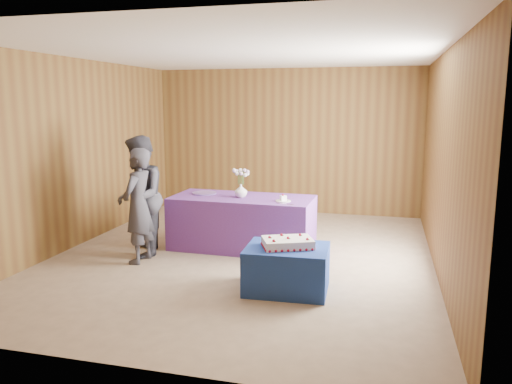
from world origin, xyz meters
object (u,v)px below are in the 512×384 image
(serving_table, at_px, (242,223))
(guest_right, at_px, (140,197))
(guest_left, at_px, (138,206))
(cake_table, at_px, (287,269))
(sheet_cake, at_px, (288,243))
(vase, at_px, (241,191))

(serving_table, xyz_separation_m, guest_right, (-1.25, -0.67, 0.45))
(guest_left, distance_m, guest_right, 0.30)
(guest_right, bearing_deg, cake_table, 47.52)
(sheet_cake, height_order, vase, vase)
(cake_table, xyz_separation_m, guest_right, (-2.19, 0.78, 0.57))
(guest_right, bearing_deg, vase, 95.10)
(guest_right, bearing_deg, sheet_cake, 47.66)
(vase, relative_size, guest_right, 0.11)
(cake_table, distance_m, sheet_cake, 0.30)
(serving_table, xyz_separation_m, guest_left, (-1.13, -0.94, 0.38))
(serving_table, relative_size, guest_left, 1.33)
(cake_table, height_order, guest_right, guest_right)
(guest_left, height_order, guest_right, guest_right)
(vase, bearing_deg, guest_right, -152.17)
(cake_table, height_order, guest_left, guest_left)
(vase, bearing_deg, guest_left, -140.74)
(serving_table, xyz_separation_m, sheet_cake, (0.94, -1.45, 0.17))
(cake_table, relative_size, serving_table, 0.45)
(sheet_cake, relative_size, guest_right, 0.40)
(vase, distance_m, guest_right, 1.40)
(sheet_cake, distance_m, guest_right, 2.34)
(guest_right, bearing_deg, serving_table, 95.65)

